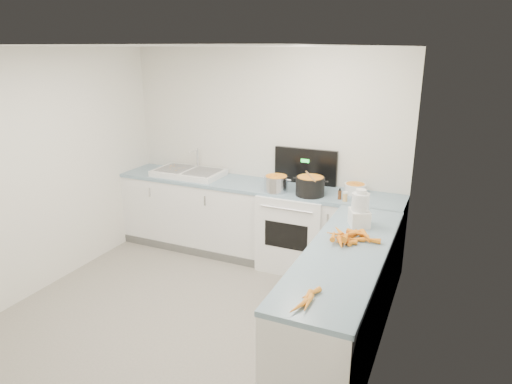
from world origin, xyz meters
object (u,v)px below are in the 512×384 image
at_px(sink, 189,173).
at_px(food_processor, 360,210).
at_px(black_pot, 310,187).
at_px(mixing_bowl, 355,189).
at_px(spice_jar, 345,197).
at_px(stove, 296,228).
at_px(extract_bottle, 340,195).
at_px(steel_pot, 276,184).

distance_m(sink, food_processor, 2.47).
distance_m(black_pot, mixing_bowl, 0.51).
relative_size(spice_jar, food_processor, 0.25).
bearing_deg(stove, food_processor, -42.59).
xyz_separation_m(stove, mixing_bowl, (0.63, 0.13, 0.52)).
distance_m(black_pot, spice_jar, 0.41).
xyz_separation_m(extract_bottle, spice_jar, (0.07, -0.04, -0.01)).
height_order(steel_pot, spice_jar, steel_pot).
xyz_separation_m(stove, steel_pot, (-0.20, -0.15, 0.54)).
xyz_separation_m(sink, food_processor, (2.33, -0.82, 0.11)).
height_order(sink, spice_jar, sink).
distance_m(black_pot, extract_bottle, 0.34).
bearing_deg(black_pot, steel_pot, -177.00).
distance_m(black_pot, food_processor, 0.96).
bearing_deg(steel_pot, sink, 172.44).
bearing_deg(sink, food_processor, -19.45).
height_order(sink, black_pot, sink).
height_order(stove, extract_bottle, stove).
relative_size(black_pot, mixing_bowl, 1.32).
bearing_deg(mixing_bowl, spice_jar, -96.88).
bearing_deg(steel_pot, food_processor, -31.40).
distance_m(stove, mixing_bowl, 0.83).
xyz_separation_m(steel_pot, black_pot, (0.39, 0.02, 0.01)).
xyz_separation_m(mixing_bowl, food_processor, (0.24, -0.94, 0.09)).
xyz_separation_m(black_pot, spice_jar, (0.40, -0.05, -0.05)).
bearing_deg(stove, mixing_bowl, 11.87).
distance_m(mixing_bowl, extract_bottle, 0.29).
distance_m(extract_bottle, food_processor, 0.76).
xyz_separation_m(sink, steel_pot, (1.25, -0.17, 0.04)).
height_order(steel_pot, extract_bottle, steel_pot).
xyz_separation_m(stove, black_pot, (0.19, -0.13, 0.56)).
bearing_deg(steel_pot, mixing_bowl, 18.88).
distance_m(sink, steel_pot, 1.26).
xyz_separation_m(black_pot, extract_bottle, (0.33, -0.01, -0.04)).
bearing_deg(food_processor, spice_jar, 114.05).
height_order(stove, spice_jar, stove).
relative_size(mixing_bowl, extract_bottle, 2.46).
bearing_deg(spice_jar, food_processor, -65.95).
bearing_deg(steel_pot, spice_jar, -1.79).
relative_size(stove, mixing_bowl, 5.71).
height_order(extract_bottle, food_processor, food_processor).
relative_size(steel_pot, food_processor, 0.79).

